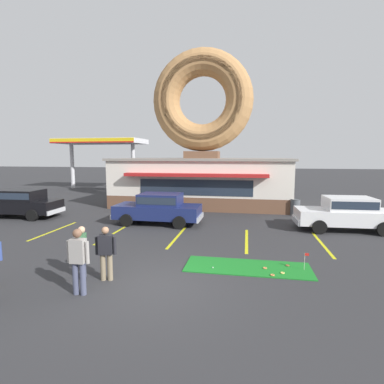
{
  "coord_description": "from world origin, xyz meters",
  "views": [
    {
      "loc": [
        2.5,
        -7.46,
        3.54
      ],
      "look_at": [
        0.2,
        5.0,
        2.0
      ],
      "focal_mm": 28.0,
      "sensor_mm": 36.0,
      "label": 1
    }
  ],
  "objects_px": {
    "car_white": "(346,212)",
    "car_navy": "(159,207)",
    "golf_ball": "(213,268)",
    "pedestrian_hooded_kid": "(106,251)",
    "putting_flag_pin": "(306,257)",
    "pedestrian_clipboard_woman": "(82,250)",
    "car_black": "(21,202)",
    "trash_bin": "(295,207)",
    "pedestrian_leather_jacket_man": "(78,258)"
  },
  "relations": [
    {
      "from": "car_white",
      "to": "car_navy",
      "type": "distance_m",
      "value": 9.15
    },
    {
      "from": "golf_ball",
      "to": "pedestrian_hooded_kid",
      "type": "bearing_deg",
      "value": -154.67
    },
    {
      "from": "putting_flag_pin",
      "to": "pedestrian_clipboard_woman",
      "type": "distance_m",
      "value": 6.69
    },
    {
      "from": "golf_ball",
      "to": "car_navy",
      "type": "distance_m",
      "value": 6.78
    },
    {
      "from": "car_navy",
      "to": "car_black",
      "type": "bearing_deg",
      "value": 178.4
    },
    {
      "from": "car_white",
      "to": "trash_bin",
      "type": "bearing_deg",
      "value": 117.77
    },
    {
      "from": "putting_flag_pin",
      "to": "pedestrian_hooded_kid",
      "type": "relative_size",
      "value": 0.35
    },
    {
      "from": "golf_ball",
      "to": "car_white",
      "type": "bearing_deg",
      "value": 46.93
    },
    {
      "from": "putting_flag_pin",
      "to": "pedestrian_leather_jacket_man",
      "type": "xyz_separation_m",
      "value": [
        -5.99,
        -2.69,
        0.52
      ]
    },
    {
      "from": "golf_ball",
      "to": "putting_flag_pin",
      "type": "xyz_separation_m",
      "value": [
        2.83,
        0.36,
        0.39
      ]
    },
    {
      "from": "putting_flag_pin",
      "to": "pedestrian_clipboard_woman",
      "type": "relative_size",
      "value": 0.36
    },
    {
      "from": "car_navy",
      "to": "pedestrian_clipboard_woman",
      "type": "relative_size",
      "value": 2.97
    },
    {
      "from": "car_white",
      "to": "car_black",
      "type": "relative_size",
      "value": 1.0
    },
    {
      "from": "putting_flag_pin",
      "to": "car_black",
      "type": "bearing_deg",
      "value": 158.94
    },
    {
      "from": "car_navy",
      "to": "pedestrian_leather_jacket_man",
      "type": "height_order",
      "value": "pedestrian_leather_jacket_man"
    },
    {
      "from": "car_navy",
      "to": "pedestrian_hooded_kid",
      "type": "bearing_deg",
      "value": -85.28
    },
    {
      "from": "car_white",
      "to": "car_navy",
      "type": "relative_size",
      "value": 1.01
    },
    {
      "from": "putting_flag_pin",
      "to": "car_white",
      "type": "distance_m",
      "value": 6.37
    },
    {
      "from": "putting_flag_pin",
      "to": "pedestrian_leather_jacket_man",
      "type": "distance_m",
      "value": 6.59
    },
    {
      "from": "pedestrian_clipboard_woman",
      "to": "trash_bin",
      "type": "xyz_separation_m",
      "value": [
        7.48,
        10.84,
        -0.35
      ]
    },
    {
      "from": "pedestrian_clipboard_woman",
      "to": "putting_flag_pin",
      "type": "bearing_deg",
      "value": 15.15
    },
    {
      "from": "car_white",
      "to": "car_black",
      "type": "distance_m",
      "value": 17.46
    },
    {
      "from": "pedestrian_hooded_kid",
      "to": "pedestrian_clipboard_woman",
      "type": "relative_size",
      "value": 1.01
    },
    {
      "from": "pedestrian_clipboard_woman",
      "to": "pedestrian_leather_jacket_man",
      "type": "bearing_deg",
      "value": -64.51
    },
    {
      "from": "putting_flag_pin",
      "to": "pedestrian_hooded_kid",
      "type": "height_order",
      "value": "pedestrian_hooded_kid"
    },
    {
      "from": "car_white",
      "to": "pedestrian_hooded_kid",
      "type": "distance_m",
      "value": 11.33
    },
    {
      "from": "car_white",
      "to": "trash_bin",
      "type": "xyz_separation_m",
      "value": [
        -1.79,
        3.4,
        -0.37
      ]
    },
    {
      "from": "golf_ball",
      "to": "car_black",
      "type": "xyz_separation_m",
      "value": [
        -11.8,
        5.99,
        0.82
      ]
    },
    {
      "from": "trash_bin",
      "to": "car_white",
      "type": "bearing_deg",
      "value": -62.23
    },
    {
      "from": "car_navy",
      "to": "pedestrian_hooded_kid",
      "type": "xyz_separation_m",
      "value": [
        0.59,
        -7.13,
        -0.02
      ]
    },
    {
      "from": "car_navy",
      "to": "pedestrian_leather_jacket_man",
      "type": "distance_m",
      "value": 8.1
    },
    {
      "from": "car_black",
      "to": "pedestrian_leather_jacket_man",
      "type": "distance_m",
      "value": 11.99
    },
    {
      "from": "car_white",
      "to": "pedestrian_clipboard_woman",
      "type": "xyz_separation_m",
      "value": [
        -9.28,
        -7.44,
        -0.03
      ]
    },
    {
      "from": "pedestrian_hooded_kid",
      "to": "pedestrian_leather_jacket_man",
      "type": "xyz_separation_m",
      "value": [
        -0.27,
        -0.96,
        0.1
      ]
    },
    {
      "from": "putting_flag_pin",
      "to": "car_white",
      "type": "bearing_deg",
      "value": 63.54
    },
    {
      "from": "car_white",
      "to": "pedestrian_leather_jacket_man",
      "type": "relative_size",
      "value": 2.69
    },
    {
      "from": "car_navy",
      "to": "pedestrian_hooded_kid",
      "type": "distance_m",
      "value": 7.15
    },
    {
      "from": "golf_ball",
      "to": "putting_flag_pin",
      "type": "relative_size",
      "value": 0.08
    },
    {
      "from": "car_navy",
      "to": "trash_bin",
      "type": "relative_size",
      "value": 4.69
    },
    {
      "from": "car_white",
      "to": "car_black",
      "type": "height_order",
      "value": "same"
    },
    {
      "from": "golf_ball",
      "to": "car_white",
      "type": "height_order",
      "value": "car_white"
    },
    {
      "from": "car_white",
      "to": "pedestrian_leather_jacket_man",
      "type": "bearing_deg",
      "value": -136.47
    },
    {
      "from": "pedestrian_clipboard_woman",
      "to": "golf_ball",
      "type": "bearing_deg",
      "value": 20.93
    },
    {
      "from": "pedestrian_leather_jacket_man",
      "to": "pedestrian_clipboard_woman",
      "type": "bearing_deg",
      "value": 115.49
    },
    {
      "from": "golf_ball",
      "to": "car_navy",
      "type": "height_order",
      "value": "car_navy"
    },
    {
      "from": "pedestrian_leather_jacket_man",
      "to": "pedestrian_hooded_kid",
      "type": "bearing_deg",
      "value": 74.3
    },
    {
      "from": "car_navy",
      "to": "pedestrian_hooded_kid",
      "type": "height_order",
      "value": "car_navy"
    },
    {
      "from": "golf_ball",
      "to": "trash_bin",
      "type": "bearing_deg",
      "value": 67.76
    },
    {
      "from": "putting_flag_pin",
      "to": "pedestrian_clipboard_woman",
      "type": "height_order",
      "value": "pedestrian_clipboard_woman"
    },
    {
      "from": "putting_flag_pin",
      "to": "car_navy",
      "type": "relative_size",
      "value": 0.12
    }
  ]
}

